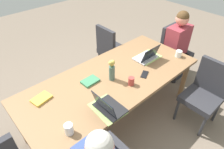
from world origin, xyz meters
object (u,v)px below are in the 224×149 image
(person_head_left_left_near, at_px, (175,50))
(laptop_far_left_mid, at_px, (108,107))
(chair_head_left_left_near, at_px, (173,48))
(chair_far_left_far, at_px, (206,91))
(flower_vase, at_px, (112,69))
(coffee_mug_centre_left, at_px, (179,54))
(dining_table, at_px, (112,82))
(book_blue_cover, at_px, (90,81))
(chair_near_right_mid, at_px, (111,48))
(coffee_mug_near_right, at_px, (69,129))
(book_red_cover, at_px, (41,99))
(laptop_head_left_left_near, at_px, (147,56))
(coffee_mug_near_left, at_px, (131,81))
(phone_black, at_px, (145,74))

(person_head_left_left_near, relative_size, laptop_far_left_mid, 3.73)
(chair_head_left_left_near, relative_size, chair_far_left_far, 1.00)
(flower_vase, relative_size, coffee_mug_centre_left, 3.09)
(dining_table, height_order, laptop_far_left_mid, laptop_far_left_mid)
(book_blue_cover, bearing_deg, coffee_mug_centre_left, 160.94)
(flower_vase, bearing_deg, coffee_mug_centre_left, 166.28)
(chair_near_right_mid, height_order, coffee_mug_near_right, chair_near_right_mid)
(chair_far_left_far, distance_m, book_blue_cover, 1.49)
(chair_near_right_mid, xyz_separation_m, book_red_cover, (1.54, 0.60, 0.24))
(book_blue_cover, bearing_deg, laptop_head_left_left_near, 169.44)
(chair_far_left_far, bearing_deg, coffee_mug_near_left, -35.08)
(chair_head_left_left_near, xyz_separation_m, coffee_mug_near_right, (2.34, 0.42, 0.28))
(laptop_head_left_left_near, xyz_separation_m, laptop_far_left_mid, (1.02, 0.34, 0.00))
(phone_black, bearing_deg, book_blue_cover, -56.42)
(coffee_mug_near_left, bearing_deg, coffee_mug_near_right, 5.60)
(coffee_mug_centre_left, distance_m, phone_black, 0.68)
(flower_vase, xyz_separation_m, book_red_cover, (0.79, -0.25, -0.13))
(chair_head_left_left_near, distance_m, laptop_far_left_mid, 1.97)
(book_blue_cover, bearing_deg, book_red_cover, -13.67)
(person_head_left_left_near, height_order, laptop_head_left_left_near, person_head_left_left_near)
(book_red_cover, height_order, book_blue_cover, book_blue_cover)
(chair_near_right_mid, xyz_separation_m, book_blue_cover, (0.97, 0.72, 0.24))
(chair_far_left_far, bearing_deg, person_head_left_left_near, -123.91)
(laptop_head_left_left_near, xyz_separation_m, coffee_mug_near_left, (0.56, 0.23, 0.01))
(dining_table, bearing_deg, chair_near_right_mid, -131.22)
(laptop_head_left_left_near, distance_m, coffee_mug_near_left, 0.60)
(laptop_far_left_mid, relative_size, coffee_mug_near_left, 3.17)
(laptop_head_left_left_near, height_order, book_blue_cover, laptop_head_left_left_near)
(chair_near_right_mid, relative_size, coffee_mug_centre_left, 9.97)
(dining_table, distance_m, chair_near_right_mid, 1.12)
(coffee_mug_near_left, bearing_deg, phone_black, -176.74)
(dining_table, distance_m, coffee_mug_centre_left, 1.06)
(coffee_mug_centre_left, bearing_deg, laptop_head_left_left_near, -33.81)
(laptop_head_left_left_near, height_order, coffee_mug_near_right, laptop_head_left_left_near)
(phone_black, bearing_deg, person_head_left_left_near, 166.20)
(coffee_mug_centre_left, bearing_deg, chair_near_right_mid, -75.23)
(chair_near_right_mid, distance_m, flower_vase, 1.19)
(flower_vase, bearing_deg, chair_head_left_left_near, -175.91)
(chair_head_left_left_near, xyz_separation_m, chair_near_right_mid, (0.79, -0.74, 0.00))
(chair_far_left_far, distance_m, chair_near_right_mid, 1.66)
(chair_near_right_mid, distance_m, coffee_mug_centre_left, 1.17)
(chair_far_left_far, distance_m, laptop_far_left_mid, 1.38)
(chair_head_left_left_near, xyz_separation_m, phone_black, (1.17, 0.32, 0.23))
(flower_vase, relative_size, book_red_cover, 1.40)
(coffee_mug_near_left, bearing_deg, dining_table, -71.77)
(coffee_mug_near_left, bearing_deg, flower_vase, -65.61)
(coffee_mug_centre_left, distance_m, book_red_cover, 1.90)
(book_blue_cover, bearing_deg, person_head_left_left_near, 174.68)
(chair_head_left_left_near, xyz_separation_m, coffee_mug_centre_left, (0.50, 0.36, 0.27))
(dining_table, height_order, book_red_cover, book_red_cover)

